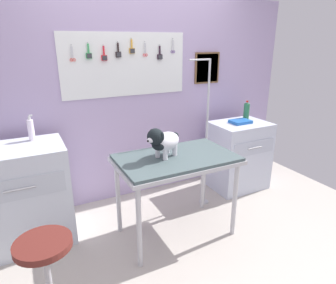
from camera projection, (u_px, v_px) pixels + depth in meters
name	position (u px, v px, depth m)	size (l,w,h in m)	color
ground	(194.00, 250.00, 2.73)	(4.40, 4.00, 0.04)	#B4ACA2
rear_wall_panel	(139.00, 99.00, 3.42)	(4.00, 0.11, 2.30)	#AF9BC4
grooming_table	(176.00, 164.00, 2.72)	(1.09, 0.67, 0.81)	#B7B7BC
grooming_arm	(206.00, 141.00, 3.24)	(0.30, 0.11, 1.64)	#B7B7BC
dog	(163.00, 141.00, 2.61)	(0.40, 0.29, 0.29)	white
counter_left	(23.00, 196.00, 2.69)	(0.80, 0.58, 0.94)	silver
cabinet_right	(238.00, 155.00, 3.76)	(0.68, 0.54, 0.85)	silver
stool	(45.00, 256.00, 1.86)	(0.35, 0.35, 0.64)	#9E9EA3
pump_bottle_white	(31.00, 130.00, 2.69)	(0.06, 0.06, 0.24)	white
soda_bottle	(246.00, 111.00, 3.73)	(0.07, 0.07, 0.24)	#276A41
supply_tray	(240.00, 122.00, 3.61)	(0.24, 0.18, 0.04)	blue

